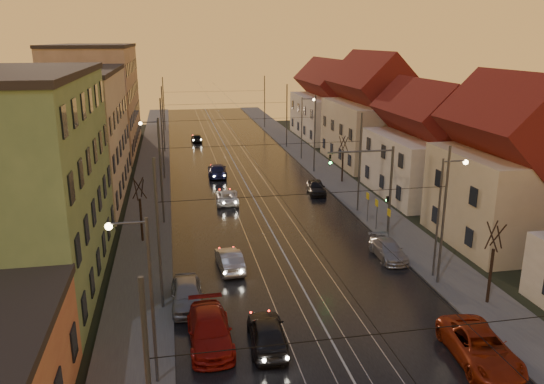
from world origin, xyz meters
TOP-DOWN VIEW (x-y plane):
  - road at (0.00, 40.00)m, footprint 16.00×120.00m
  - sidewalk_left at (-10.00, 40.00)m, footprint 4.00×120.00m
  - sidewalk_right at (10.00, 40.00)m, footprint 4.00×120.00m
  - tram_rail_0 at (-2.20, 40.00)m, footprint 0.06×120.00m
  - tram_rail_1 at (-0.77, 40.00)m, footprint 0.06×120.00m
  - tram_rail_2 at (0.77, 40.00)m, footprint 0.06×120.00m
  - tram_rail_3 at (2.20, 40.00)m, footprint 0.06×120.00m
  - apartment_left_1 at (-17.50, 14.00)m, footprint 10.00×18.00m
  - apartment_left_2 at (-17.50, 34.00)m, footprint 10.00×20.00m
  - apartment_left_3 at (-17.50, 58.00)m, footprint 10.00×24.00m
  - house_right_1 at (17.00, 15.00)m, footprint 8.67×10.20m
  - house_right_2 at (17.00, 28.00)m, footprint 9.18×12.24m
  - house_right_3 at (17.00, 43.00)m, footprint 9.18×14.28m
  - house_right_4 at (17.00, 61.00)m, footprint 9.18×16.32m
  - catenary_pole_l_1 at (-8.60, 9.00)m, footprint 0.16×0.16m
  - catenary_pole_r_1 at (8.60, 9.00)m, footprint 0.16×0.16m
  - catenary_pole_l_2 at (-8.60, 24.00)m, footprint 0.16×0.16m
  - catenary_pole_r_2 at (8.60, 24.00)m, footprint 0.16×0.16m
  - catenary_pole_l_3 at (-8.60, 39.00)m, footprint 0.16×0.16m
  - catenary_pole_r_3 at (8.60, 39.00)m, footprint 0.16×0.16m
  - catenary_pole_l_4 at (-8.60, 54.00)m, footprint 0.16×0.16m
  - catenary_pole_r_4 at (8.60, 54.00)m, footprint 0.16×0.16m
  - catenary_pole_l_5 at (-8.60, 72.00)m, footprint 0.16×0.16m
  - catenary_pole_r_5 at (8.60, 72.00)m, footprint 0.16×0.16m
  - street_lamp_0 at (-9.10, 2.00)m, footprint 1.75×0.32m
  - street_lamp_1 at (9.10, 10.00)m, footprint 1.75×0.32m
  - street_lamp_2 at (-9.10, 30.00)m, footprint 1.75×0.32m
  - street_lamp_3 at (9.10, 46.00)m, footprint 1.75×0.32m
  - traffic_light_mast at (7.99, 18.00)m, footprint 5.30×0.32m
  - bare_tree_0 at (-10.20, 20.00)m, footprint 1.09×1.09m
  - bare_tree_1 at (10.20, 6.00)m, footprint 1.09×1.09m
  - bare_tree_2 at (10.40, 34.00)m, footprint 1.09×1.09m
  - driving_car_0 at (-3.35, 4.07)m, footprint 2.10×4.65m
  - driving_car_1 at (-4.17, 13.80)m, footprint 1.76×4.30m
  - driving_car_2 at (-2.69, 28.99)m, footprint 2.32×4.55m
  - driving_car_3 at (-2.71, 39.26)m, footprint 2.31×5.14m
  - driving_car_4 at (-3.89, 60.75)m, footprint 1.63×3.70m
  - parked_left_2 at (-6.20, 4.85)m, footprint 2.26×5.37m
  - parked_left_3 at (-7.20, 9.11)m, footprint 1.82×4.53m
  - parked_right_0 at (6.52, 0.85)m, footprint 3.06×5.74m
  - parked_right_1 at (7.17, 13.59)m, footprint 1.82×4.37m
  - parked_right_2 at (6.49, 30.40)m, footprint 2.09×4.24m

SIDE VIEW (x-z plane):
  - road at x=0.00m, z-range 0.00..0.04m
  - tram_rail_0 at x=-2.20m, z-range 0.04..0.07m
  - tram_rail_1 at x=-0.77m, z-range 0.04..0.07m
  - tram_rail_2 at x=0.77m, z-range 0.04..0.07m
  - tram_rail_3 at x=2.20m, z-range 0.04..0.07m
  - sidewalk_left at x=-10.00m, z-range 0.00..0.15m
  - sidewalk_right at x=10.00m, z-range 0.00..0.15m
  - driving_car_2 at x=-2.69m, z-range 0.00..1.23m
  - driving_car_4 at x=-3.89m, z-range 0.00..1.24m
  - parked_right_1 at x=7.17m, z-range 0.00..1.26m
  - driving_car_1 at x=-4.17m, z-range 0.00..1.39m
  - parked_right_2 at x=6.49m, z-range 0.00..1.39m
  - driving_car_3 at x=-2.71m, z-range 0.00..1.46m
  - parked_right_0 at x=6.52m, z-range 0.00..1.53m
  - parked_left_3 at x=-7.20m, z-range 0.00..1.54m
  - parked_left_2 at x=-6.20m, z-range 0.00..1.55m
  - driving_car_0 at x=-3.35m, z-range 0.00..1.55m
  - bare_tree_0 at x=-10.20m, z-range -0.07..5.04m
  - bare_tree_1 at x=10.20m, z-range -0.07..5.04m
  - bare_tree_2 at x=10.40m, z-range -0.07..5.04m
  - catenary_pole_l_1 at x=-8.60m, z-range 0.00..9.00m
  - catenary_pole_r_1 at x=8.60m, z-range 0.00..9.00m
  - catenary_pole_l_2 at x=-8.60m, z-range 0.00..9.00m
  - catenary_pole_r_2 at x=8.60m, z-range 0.00..9.00m
  - catenary_pole_l_3 at x=-8.60m, z-range 0.00..9.00m
  - catenary_pole_r_3 at x=8.60m, z-range 0.00..9.00m
  - catenary_pole_l_4 at x=-8.60m, z-range 0.00..9.00m
  - catenary_pole_r_4 at x=8.60m, z-range 0.00..9.00m
  - catenary_pole_l_5 at x=-8.60m, z-range 0.00..9.00m
  - catenary_pole_r_5 at x=8.60m, z-range 0.00..9.00m
  - traffic_light_mast at x=7.99m, z-range 1.00..8.20m
  - house_right_2 at x=17.00m, z-range 0.04..9.24m
  - street_lamp_0 at x=-9.10m, z-range 0.89..8.89m
  - street_lamp_1 at x=9.10m, z-range 0.89..8.89m
  - street_lamp_2 at x=-9.10m, z-range 0.89..8.89m
  - street_lamp_3 at x=9.10m, z-range 0.89..8.89m
  - house_right_4 at x=17.00m, z-range 0.05..10.05m
  - house_right_1 at x=17.00m, z-range 0.05..10.85m
  - house_right_3 at x=17.00m, z-range 0.05..11.55m
  - apartment_left_2 at x=-17.50m, z-range 0.00..12.00m
  - apartment_left_1 at x=-17.50m, z-range 0.00..13.00m
  - apartment_left_3 at x=-17.50m, z-range 0.00..14.00m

